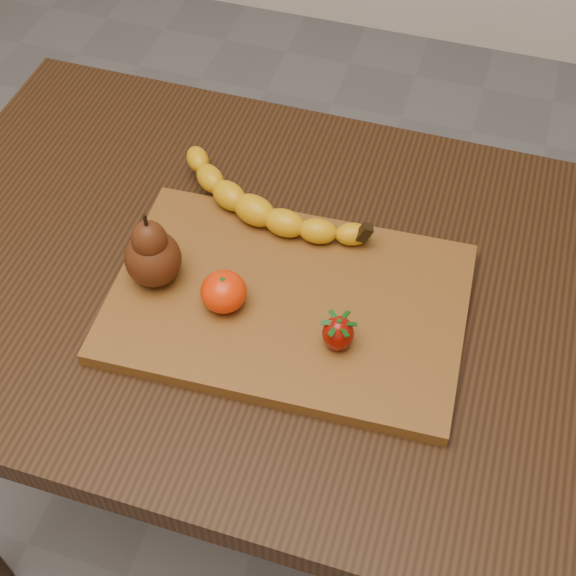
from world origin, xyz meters
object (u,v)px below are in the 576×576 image
(pear, at_px, (151,248))
(mandarin, at_px, (224,292))
(table, at_px, (258,317))
(cutting_board, at_px, (288,303))

(pear, relative_size, mandarin, 1.94)
(pear, bearing_deg, table, 26.97)
(table, xyz_separation_m, pear, (-0.12, -0.06, 0.17))
(table, distance_m, pear, 0.22)
(cutting_board, distance_m, pear, 0.19)
(table, distance_m, mandarin, 0.16)
(table, xyz_separation_m, cutting_board, (0.06, -0.04, 0.11))
(cutting_board, bearing_deg, mandarin, -158.55)
(pear, height_order, mandarin, pear)
(mandarin, bearing_deg, cutting_board, 24.32)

